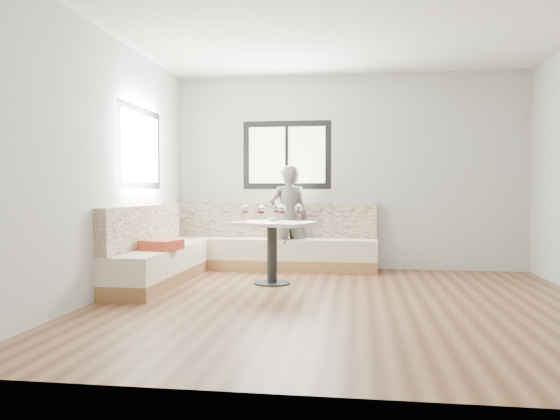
% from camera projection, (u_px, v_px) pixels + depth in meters
% --- Properties ---
extents(room, '(5.01, 5.01, 2.81)m').
position_uv_depth(room, '(337.00, 162.00, 5.48)').
color(room, brown).
rests_on(room, ground).
extents(banquette, '(2.90, 2.80, 0.95)m').
position_uv_depth(banquette, '(227.00, 250.00, 7.26)').
color(banquette, '#8D5F38').
rests_on(banquette, ground).
extents(table, '(1.08, 0.94, 0.75)m').
position_uv_depth(table, '(272.00, 238.00, 6.57)').
color(table, black).
rests_on(table, ground).
extents(person, '(0.61, 0.47, 1.48)m').
position_uv_depth(person, '(289.00, 218.00, 7.64)').
color(person, '#514B4B').
rests_on(person, ground).
extents(olive_ramekin, '(0.10, 0.10, 0.04)m').
position_uv_depth(olive_ramekin, '(272.00, 220.00, 6.70)').
color(olive_ramekin, white).
rests_on(olive_ramekin, table).
extents(wine_glass_a, '(0.10, 0.10, 0.21)m').
position_uv_depth(wine_glass_a, '(245.00, 210.00, 6.56)').
color(wine_glass_a, white).
rests_on(wine_glass_a, table).
extents(wine_glass_b, '(0.10, 0.10, 0.21)m').
position_uv_depth(wine_glass_b, '(261.00, 210.00, 6.39)').
color(wine_glass_b, white).
rests_on(wine_glass_b, table).
extents(wine_glass_c, '(0.10, 0.10, 0.21)m').
position_uv_depth(wine_glass_c, '(282.00, 210.00, 6.38)').
color(wine_glass_c, white).
rests_on(wine_glass_c, table).
extents(wine_glass_d, '(0.10, 0.10, 0.21)m').
position_uv_depth(wine_glass_d, '(277.00, 209.00, 6.66)').
color(wine_glass_d, white).
rests_on(wine_glass_d, table).
extents(wine_glass_e, '(0.10, 0.10, 0.21)m').
position_uv_depth(wine_glass_e, '(299.00, 210.00, 6.53)').
color(wine_glass_e, white).
rests_on(wine_glass_e, table).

